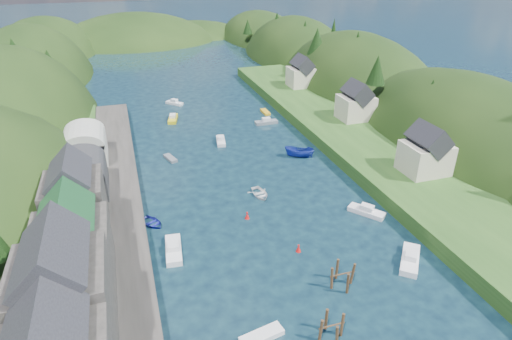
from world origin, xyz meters
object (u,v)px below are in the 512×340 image
object	(u,v)px
piling_cluster_far	(342,278)
channel_buoy_near	(298,248)
channel_buoy_far	(247,216)
piling_cluster_near	(331,330)

from	to	relation	value
piling_cluster_far	channel_buoy_near	size ratio (longest dim) A/B	3.21
channel_buoy_far	channel_buoy_near	bearing A→B (deg)	-66.38
piling_cluster_near	channel_buoy_near	bearing A→B (deg)	80.38
channel_buoy_far	piling_cluster_far	bearing A→B (deg)	-69.32
piling_cluster_far	channel_buoy_far	bearing A→B (deg)	110.68
piling_cluster_far	channel_buoy_near	world-z (taller)	piling_cluster_far
piling_cluster_far	channel_buoy_far	distance (m)	18.12
piling_cluster_near	channel_buoy_near	world-z (taller)	piling_cluster_near
channel_buoy_near	piling_cluster_far	bearing A→B (deg)	-73.20
piling_cluster_near	channel_buoy_far	world-z (taller)	piling_cluster_near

